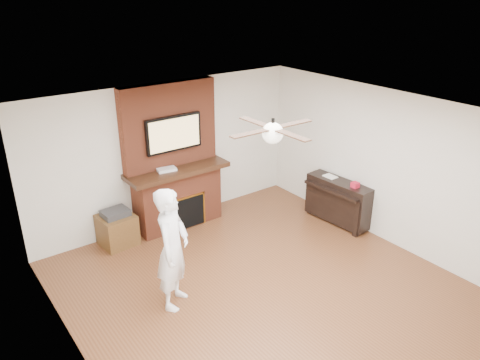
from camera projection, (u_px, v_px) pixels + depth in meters
room_shell at (270, 212)px, 6.04m from camera, size 5.36×5.86×2.86m
fireplace at (175, 171)px, 8.02m from camera, size 1.78×0.64×2.50m
tv at (174, 133)px, 7.72m from camera, size 1.00×0.08×0.60m
ceiling_fan at (273, 132)px, 5.61m from camera, size 1.21×1.21×0.31m
person at (173, 249)px, 6.00m from camera, size 0.73×0.71×1.68m
side_table at (117, 228)px, 7.62m from camera, size 0.57×0.57×0.62m
piano at (338, 200)px, 8.25m from camera, size 0.54×1.24×0.89m
cable_box at (167, 170)px, 7.79m from camera, size 0.34×0.23×0.04m
candle_orange at (171, 227)px, 8.12m from camera, size 0.07×0.07×0.12m
candle_green at (184, 223)px, 8.30m from camera, size 0.08×0.08×0.08m
candle_cream at (186, 223)px, 8.26m from camera, size 0.08×0.08×0.10m
candle_blue at (196, 219)px, 8.42m from camera, size 0.06×0.06×0.09m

